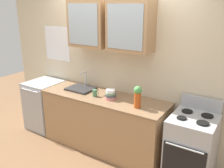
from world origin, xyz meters
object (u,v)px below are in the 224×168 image
(bowl_stack, at_px, (111,95))
(cup_near_sink, at_px, (95,93))
(sink_faucet, at_px, (81,88))
(dishwasher, at_px, (45,105))
(vase, at_px, (138,96))
(stove_range, at_px, (191,148))

(bowl_stack, xyz_separation_m, cup_near_sink, (-0.26, -0.04, -0.02))
(sink_faucet, relative_size, cup_near_sink, 3.90)
(cup_near_sink, bearing_deg, dishwasher, 176.72)
(bowl_stack, bearing_deg, dishwasher, 178.74)
(bowl_stack, xyz_separation_m, vase, (0.48, -0.07, 0.10))
(cup_near_sink, bearing_deg, vase, -2.20)
(sink_faucet, xyz_separation_m, vase, (1.12, -0.16, 0.14))
(sink_faucet, distance_m, dishwasher, 0.96)
(bowl_stack, relative_size, vase, 0.56)
(sink_faucet, height_order, bowl_stack, sink_faucet)
(vase, xyz_separation_m, dishwasher, (-1.95, 0.10, -0.61))
(bowl_stack, height_order, dishwasher, bowl_stack)
(vase, distance_m, cup_near_sink, 0.75)
(vase, height_order, cup_near_sink, vase)
(bowl_stack, bearing_deg, cup_near_sink, -171.91)
(stove_range, bearing_deg, dishwasher, -179.90)
(vase, relative_size, cup_near_sink, 2.80)
(bowl_stack, bearing_deg, sink_faucet, 171.91)
(vase, bearing_deg, dishwasher, 177.13)
(sink_faucet, xyz_separation_m, bowl_stack, (0.64, -0.09, 0.05))
(dishwasher, bearing_deg, vase, -2.87)
(vase, bearing_deg, sink_faucet, 172.01)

